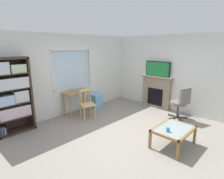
% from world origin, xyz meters
% --- Properties ---
extents(ground, '(5.99, 5.85, 0.02)m').
position_xyz_m(ground, '(0.00, 0.00, -0.01)').
color(ground, gray).
extents(wall_back_with_window, '(4.99, 0.15, 2.57)m').
position_xyz_m(wall_back_with_window, '(-0.01, 2.42, 1.26)').
color(wall_back_with_window, silver).
rests_on(wall_back_with_window, ground).
extents(wall_right, '(0.12, 5.05, 2.57)m').
position_xyz_m(wall_right, '(2.56, 0.00, 1.28)').
color(wall_right, silver).
rests_on(wall_right, ground).
extents(bookshelf, '(0.90, 0.38, 1.93)m').
position_xyz_m(bookshelf, '(-1.89, 2.18, 1.04)').
color(bookshelf, '#38281E').
rests_on(bookshelf, ground).
extents(desk_under_window, '(0.88, 0.48, 0.76)m').
position_xyz_m(desk_under_window, '(-0.01, 2.07, 0.63)').
color(desk_under_window, '#A37547').
rests_on(desk_under_window, ground).
extents(wooden_chair, '(0.51, 0.50, 0.90)m').
position_xyz_m(wooden_chair, '(-0.02, 1.56, 0.46)').
color(wooden_chair, tan).
rests_on(wooden_chair, ground).
extents(plastic_drawer_unit, '(0.35, 0.40, 0.51)m').
position_xyz_m(plastic_drawer_unit, '(0.82, 2.12, 0.25)').
color(plastic_drawer_unit, '#72ADDB').
rests_on(plastic_drawer_unit, ground).
extents(fireplace, '(0.26, 1.17, 1.14)m').
position_xyz_m(fireplace, '(2.40, 0.58, 0.57)').
color(fireplace, gray).
rests_on(fireplace, ground).
extents(tv, '(0.06, 0.93, 0.52)m').
position_xyz_m(tv, '(2.38, 0.58, 1.41)').
color(tv, black).
rests_on(tv, fireplace).
extents(office_chair, '(0.58, 0.62, 1.00)m').
position_xyz_m(office_chair, '(1.92, -0.53, 0.55)').
color(office_chair, slate).
rests_on(office_chair, ground).
extents(coffee_table, '(0.93, 0.68, 0.43)m').
position_xyz_m(coffee_table, '(0.32, -1.08, 0.37)').
color(coffee_table, '#8C9E99').
rests_on(coffee_table, ground).
extents(sippy_cup, '(0.07, 0.07, 0.09)m').
position_xyz_m(sippy_cup, '(0.08, -1.07, 0.48)').
color(sippy_cup, '#337FD6').
rests_on(sippy_cup, coffee_table).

